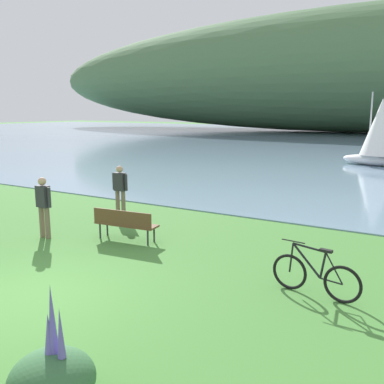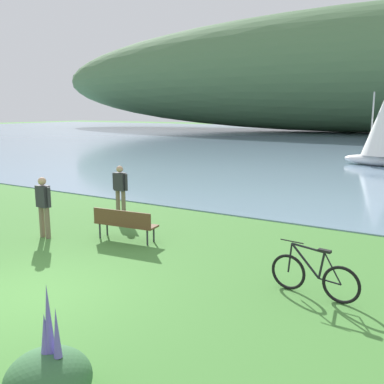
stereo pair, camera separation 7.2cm
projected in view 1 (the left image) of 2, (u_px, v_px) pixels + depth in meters
The scene contains 9 objects.
ground_plane at pixel (26, 297), 8.23m from camera, with size 200.00×200.00×0.00m, color #478438.
bay_water at pixel (380, 141), 48.60m from camera, with size 180.00×80.00×0.04m, color #7A99B2.
distant_hillside at pixel (352, 71), 66.31m from camera, with size 118.17×28.00×18.77m, color #4C7047.
park_bench_near_camera at pixel (125, 222), 11.67m from camera, with size 1.84×0.66×0.88m.
bicycle_leaning_near_bench at pixel (315, 276), 8.23m from camera, with size 1.77×0.26×1.01m.
person_at_shoreline at pixel (120, 188), 14.27m from camera, with size 0.61×0.23×1.71m.
person_on_the_grass at pixel (43, 204), 11.86m from camera, with size 0.61×0.24×1.71m.
echium_bush_beside_closest at pixel (52, 378), 5.15m from camera, with size 1.04×1.04×1.54m.
sailboat_toward_hillside at pixel (380, 131), 26.79m from camera, with size 4.04×2.80×4.58m.
Camera 1 is at (6.66, -5.01, 3.52)m, focal length 40.34 mm.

